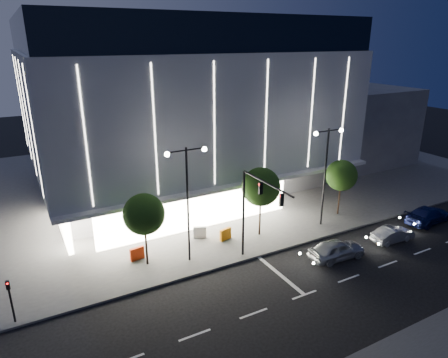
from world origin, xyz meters
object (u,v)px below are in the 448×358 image
Objects in this scene: tree_mid at (261,189)px; tree_right at (341,177)px; barrier_a at (137,254)px; car_second at (393,234)px; street_lamp_west at (187,189)px; street_lamp_east at (326,163)px; barrier_c at (225,234)px; traffic_mast at (254,203)px; car_lead at (337,249)px; car_third at (428,215)px; barrier_b at (200,232)px; ped_signal_far at (10,297)px; tree_left at (144,216)px.

tree_mid is 9.01m from tree_right.
car_second is at bearing -26.61° from barrier_a.
street_lamp_west reaches higher than tree_right.
street_lamp_east reaches higher than barrier_c.
street_lamp_west reaches higher than traffic_mast.
traffic_mast is 4.89m from street_lamp_west.
barrier_a is (-16.47, 1.96, -5.31)m from street_lamp_east.
tree_mid is 5.59× the size of barrier_c.
tree_mid is 1.35× the size of car_lead.
street_lamp_west is 8.18× the size of barrier_a.
tree_mid is at bearing 65.18° from car_third.
barrier_a is 1.00× the size of barrier_b.
tree_right is at bearing -16.16° from barrier_c.
car_third is at bearing -82.01° from car_lead.
car_lead reaches higher than barrier_b.
car_second is (28.26, -3.63, -1.26)m from ped_signal_far.
street_lamp_east is at bearing -25.52° from car_lead.
ped_signal_far is 9.29m from barrier_a.
ped_signal_far is 0.52× the size of tree_left.
tree_mid reaches higher than barrier_c.
barrier_c is at bearing 177.49° from tree_right.
tree_mid is 11.16m from barrier_a.
tree_mid is 7.65m from car_lead.
car_lead is 6.09m from car_second.
tree_right is (3.03, 1.02, -2.07)m from street_lamp_east.
traffic_mast is 6.07m from barrier_c.
tree_right is (16.03, 1.02, -2.07)m from street_lamp_west.
car_second is 14.00m from barrier_c.
barrier_b is at bearing 49.29° from car_lead.
car_lead is at bearing -24.51° from tree_left.
street_lamp_east is 8.18× the size of barrier_c.
ped_signal_far is at bearing -164.74° from barrier_a.
traffic_mast is at bearing 73.58° from car_lead.
ped_signal_far is 34.25m from car_third.
ped_signal_far is 28.52m from car_second.
tree_mid is at bearing 8.26° from street_lamp_west.
street_lamp_east is at bearing 35.68° from car_second.
barrier_a and barrier_c have the same top height.
barrier_b is (-14.02, 8.04, 0.02)m from car_second.
street_lamp_west is 13.00m from street_lamp_east.
car_second reaches higher than barrier_a.
car_lead reaches higher than car_second.
tree_mid is 11.70m from car_second.
tree_mid is at bearing 50.58° from traffic_mast.
barrier_b is (-4.79, 1.89, -3.68)m from tree_mid.
tree_mid is at bearing 31.80° from car_lead.
barrier_b is at bearing 64.55° from car_third.
street_lamp_east is 1.57× the size of tree_left.
car_lead is 11.18m from barrier_b.
ped_signal_far is at bearing 177.18° from barrier_c.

